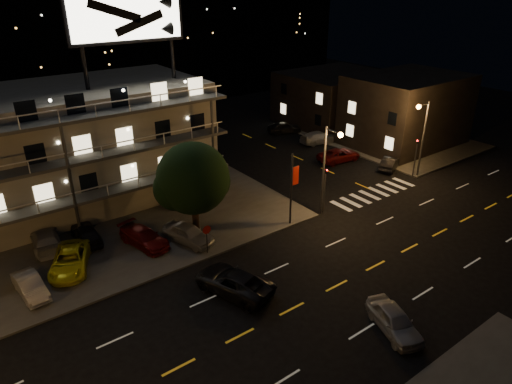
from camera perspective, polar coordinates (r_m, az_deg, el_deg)
ground at (r=30.90m, az=7.39°, el=-12.89°), size 140.00×140.00×0.00m
curb_nw at (r=41.71m, az=-27.66°, el=-4.88°), size 44.00×24.00×0.15m
curb_ne at (r=63.11m, az=14.82°, el=6.95°), size 16.00×24.00×0.15m
motel at (r=43.77m, az=-24.88°, el=4.69°), size 28.00×13.80×18.10m
side_bldg_front at (r=59.67m, az=18.23°, el=9.69°), size 14.06×10.00×8.50m
side_bldg_back at (r=67.23m, az=9.82°, el=11.55°), size 14.06×12.00×7.00m
streetlight_nc at (r=38.66m, az=8.89°, el=3.66°), size 0.44×1.92×8.00m
streetlight_ne at (r=49.06m, az=20.05°, el=7.09°), size 1.92×0.44×8.00m
signal_nw at (r=40.27m, az=8.61°, el=0.89°), size 0.20×0.27×4.60m
signal_ne at (r=49.79m, az=19.37°, el=4.52°), size 0.27×0.20×4.60m
banner_north at (r=37.38m, az=4.52°, el=0.57°), size 0.83×0.16×6.40m
stop_sign at (r=34.09m, az=-6.16°, el=-5.35°), size 0.91×0.11×2.61m
tree at (r=35.96m, az=-7.94°, el=1.45°), size 5.97×5.75×7.52m
lot_car_1 at (r=33.65m, az=-26.39°, el=-10.49°), size 1.71×4.00×1.28m
lot_car_2 at (r=35.16m, az=-22.22°, el=-7.88°), size 4.30×5.65×1.43m
lot_car_3 at (r=36.36m, az=-13.81°, el=-5.52°), size 2.92×4.98×1.36m
lot_car_4 at (r=36.06m, az=-8.49°, el=-5.15°), size 3.11×4.76×1.51m
lot_car_7 at (r=38.52m, az=-24.82°, el=-5.37°), size 2.54×5.17×1.45m
lot_car_8 at (r=38.11m, az=-20.46°, el=-4.86°), size 2.00×4.40×1.46m
lot_car_9 at (r=42.61m, az=-9.24°, el=-0.42°), size 2.60×3.97×1.24m
side_car_0 at (r=51.85m, az=16.45°, el=3.50°), size 4.40×2.95×1.37m
side_car_1 at (r=52.84m, az=10.35°, el=4.59°), size 5.33×2.80×1.43m
side_car_2 at (r=58.37m, az=7.91°, el=6.78°), size 5.39×2.85×1.49m
side_car_3 at (r=61.85m, az=3.56°, el=8.06°), size 4.88×3.22×1.54m
road_car_east at (r=28.97m, az=16.89°, el=-15.10°), size 3.08×4.64×1.47m
road_car_west at (r=30.70m, az=-2.81°, el=-11.16°), size 4.19×6.08×1.54m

